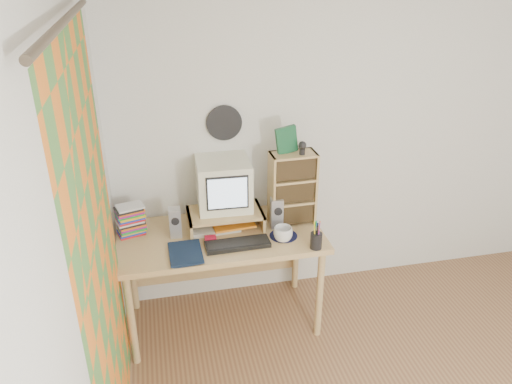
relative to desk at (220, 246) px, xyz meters
name	(u,v)px	position (x,y,z in m)	size (l,w,h in m)	color
back_wall	(347,137)	(1.03, 0.31, 0.63)	(3.50, 3.50, 0.00)	white
left_wall	(81,326)	(-0.72, -1.44, 0.63)	(3.50, 3.50, 0.00)	white
curtain	(103,274)	(-0.68, -0.96, 0.53)	(2.20, 2.20, 0.00)	orange
wall_disc	(224,123)	(0.10, 0.29, 0.81)	(0.25, 0.25, 0.02)	black
desk	(220,246)	(0.00, 0.00, 0.00)	(1.40, 0.70, 0.75)	tan
monitor_riser	(225,215)	(0.05, 0.04, 0.23)	(0.52, 0.30, 0.12)	tan
crt_monitor	(224,186)	(0.06, 0.09, 0.43)	(0.36, 0.36, 0.35)	silver
speaker_left	(175,222)	(-0.30, -0.02, 0.24)	(0.08, 0.08, 0.21)	#A4A3A8
speaker_right	(277,213)	(0.40, -0.04, 0.25)	(0.08, 0.08, 0.22)	#A4A3A8
keyboard	(238,244)	(0.09, -0.24, 0.15)	(0.43, 0.14, 0.03)	black
dvd_stack	(130,218)	(-0.59, 0.07, 0.26)	(0.17, 0.12, 0.25)	brown
cd_rack	(292,188)	(0.53, 0.01, 0.40)	(0.32, 0.17, 0.53)	tan
mug	(283,234)	(0.40, -0.23, 0.19)	(0.13, 0.13, 0.10)	white
diary	(169,253)	(-0.36, -0.27, 0.16)	(0.26, 0.19, 0.05)	#0F1E39
mousepad	(283,236)	(0.42, -0.18, 0.14)	(0.19, 0.19, 0.00)	#101435
pen_cup	(316,238)	(0.58, -0.37, 0.21)	(0.08, 0.08, 0.15)	black
papers	(221,224)	(0.02, 0.05, 0.16)	(0.33, 0.25, 0.04)	beige
red_box	(211,239)	(-0.08, -0.14, 0.15)	(0.08, 0.05, 0.04)	red
game_box	(286,140)	(0.48, 0.03, 0.75)	(0.14, 0.03, 0.18)	#175230
webcam	(302,148)	(0.58, -0.02, 0.71)	(0.05, 0.05, 0.09)	black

